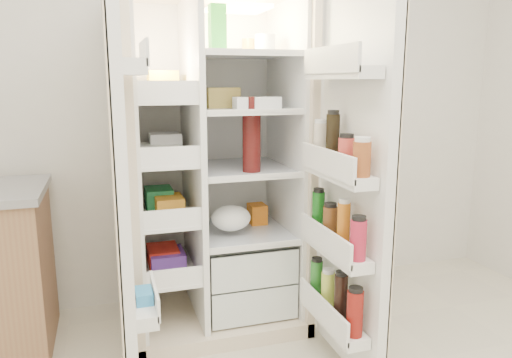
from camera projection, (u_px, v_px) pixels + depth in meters
name	position (u px, v px, depth m)	size (l,w,h in m)	color
wall_back	(211.00, 80.00, 2.91)	(4.00, 0.02, 2.70)	silver
refrigerator	(215.00, 192.00, 2.69)	(0.92, 0.70, 1.80)	beige
freezer_door	(122.00, 197.00, 1.95)	(0.15, 0.40, 1.72)	white
fridge_door	(351.00, 191.00, 2.15)	(0.17, 0.58, 1.72)	white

